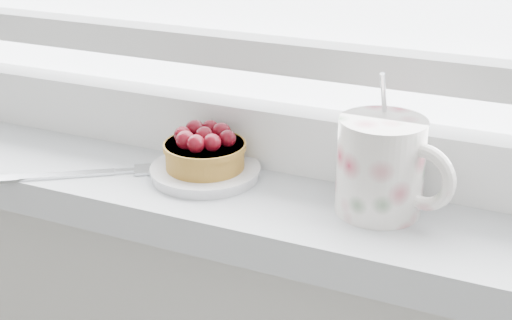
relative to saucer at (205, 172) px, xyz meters
The scene contains 4 objects.
saucer is the anchor object (origin of this frame).
raspberry_tart 0.03m from the saucer, 163.35° to the right, with size 0.09×0.09×0.05m.
floral_mug 0.21m from the saucer, ahead, with size 0.13×0.11×0.14m.
fork 0.12m from the saucer, 158.53° to the right, with size 0.19×0.14×0.00m.
Camera 1 is at (0.28, 1.26, 1.27)m, focal length 50.00 mm.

